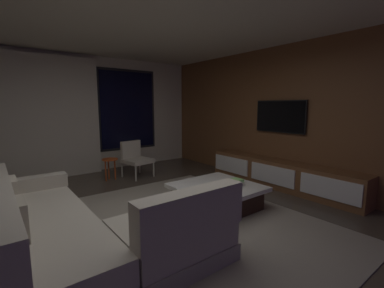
{
  "coord_description": "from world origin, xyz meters",
  "views": [
    {
      "loc": [
        -1.53,
        -2.73,
        1.56
      ],
      "look_at": [
        1.48,
        1.14,
        0.84
      ],
      "focal_mm": 24.52,
      "sensor_mm": 36.0,
      "label": 1
    }
  ],
  "objects_px": {
    "sectional_couch": "(78,233)",
    "media_console": "(281,175)",
    "accent_chair_near_window": "(135,157)",
    "mounted_tv": "(280,116)",
    "side_stool": "(110,163)",
    "coffee_table": "(217,196)",
    "book_stack_on_coffee_table": "(233,183)"
  },
  "relations": [
    {
      "from": "sectional_couch",
      "to": "book_stack_on_coffee_table",
      "type": "bearing_deg",
      "value": -0.81
    },
    {
      "from": "book_stack_on_coffee_table",
      "to": "accent_chair_near_window",
      "type": "xyz_separation_m",
      "value": [
        -0.33,
        2.63,
        0.03
      ]
    },
    {
      "from": "sectional_couch",
      "to": "media_console",
      "type": "height_order",
      "value": "sectional_couch"
    },
    {
      "from": "accent_chair_near_window",
      "to": "media_console",
      "type": "relative_size",
      "value": 0.25
    },
    {
      "from": "media_console",
      "to": "sectional_couch",
      "type": "bearing_deg",
      "value": -178.1
    },
    {
      "from": "coffee_table",
      "to": "side_stool",
      "type": "relative_size",
      "value": 2.52
    },
    {
      "from": "book_stack_on_coffee_table",
      "to": "mounted_tv",
      "type": "relative_size",
      "value": 0.28
    },
    {
      "from": "media_console",
      "to": "accent_chair_near_window",
      "type": "bearing_deg",
      "value": 126.17
    },
    {
      "from": "mounted_tv",
      "to": "coffee_table",
      "type": "bearing_deg",
      "value": -174.26
    },
    {
      "from": "accent_chair_near_window",
      "to": "side_stool",
      "type": "xyz_separation_m",
      "value": [
        -0.56,
        0.03,
        -0.06
      ]
    },
    {
      "from": "side_stool",
      "to": "media_console",
      "type": "bearing_deg",
      "value": -46.62
    },
    {
      "from": "mounted_tv",
      "to": "media_console",
      "type": "bearing_deg",
      "value": -132.48
    },
    {
      "from": "accent_chair_near_window",
      "to": "mounted_tv",
      "type": "bearing_deg",
      "value": -48.85
    },
    {
      "from": "side_stool",
      "to": "mounted_tv",
      "type": "xyz_separation_m",
      "value": [
        2.55,
        -2.31,
        0.98
      ]
    },
    {
      "from": "book_stack_on_coffee_table",
      "to": "media_console",
      "type": "distance_m",
      "value": 1.49
    },
    {
      "from": "sectional_couch",
      "to": "book_stack_on_coffee_table",
      "type": "xyz_separation_m",
      "value": [
        2.22,
        -0.03,
        0.12
      ]
    },
    {
      "from": "sectional_couch",
      "to": "side_stool",
      "type": "height_order",
      "value": "sectional_couch"
    },
    {
      "from": "book_stack_on_coffee_table",
      "to": "media_console",
      "type": "relative_size",
      "value": 0.1
    },
    {
      "from": "book_stack_on_coffee_table",
      "to": "mounted_tv",
      "type": "xyz_separation_m",
      "value": [
        1.66,
        0.35,
        0.94
      ]
    },
    {
      "from": "book_stack_on_coffee_table",
      "to": "side_stool",
      "type": "bearing_deg",
      "value": 108.58
    },
    {
      "from": "book_stack_on_coffee_table",
      "to": "side_stool",
      "type": "xyz_separation_m",
      "value": [
        -0.89,
        2.66,
        -0.03
      ]
    },
    {
      "from": "book_stack_on_coffee_table",
      "to": "accent_chair_near_window",
      "type": "bearing_deg",
      "value": 97.25
    },
    {
      "from": "sectional_couch",
      "to": "coffee_table",
      "type": "distance_m",
      "value": 2.05
    },
    {
      "from": "accent_chair_near_window",
      "to": "mounted_tv",
      "type": "relative_size",
      "value": 0.73
    },
    {
      "from": "media_console",
      "to": "mounted_tv",
      "type": "distance_m",
      "value": 1.13
    },
    {
      "from": "book_stack_on_coffee_table",
      "to": "coffee_table",
      "type": "bearing_deg",
      "value": 136.09
    },
    {
      "from": "accent_chair_near_window",
      "to": "coffee_table",
      "type": "bearing_deg",
      "value": -86.27
    },
    {
      "from": "coffee_table",
      "to": "book_stack_on_coffee_table",
      "type": "xyz_separation_m",
      "value": [
        0.17,
        -0.17,
        0.22
      ]
    },
    {
      "from": "accent_chair_near_window",
      "to": "side_stool",
      "type": "distance_m",
      "value": 0.56
    },
    {
      "from": "coffee_table",
      "to": "mounted_tv",
      "type": "relative_size",
      "value": 1.08
    },
    {
      "from": "side_stool",
      "to": "media_console",
      "type": "relative_size",
      "value": 0.15
    },
    {
      "from": "accent_chair_near_window",
      "to": "mounted_tv",
      "type": "xyz_separation_m",
      "value": [
        1.99,
        -2.28,
        0.92
      ]
    }
  ]
}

